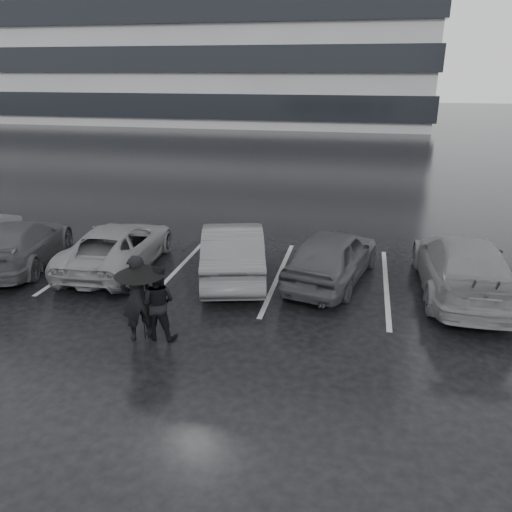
{
  "coord_description": "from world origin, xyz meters",
  "views": [
    {
      "loc": [
        2.6,
        -9.61,
        5.18
      ],
      "look_at": [
        0.31,
        1.0,
        1.1
      ],
      "focal_mm": 35.0,
      "sensor_mm": 36.0,
      "label": 1
    }
  ],
  "objects_px": {
    "car_west_b": "(118,246)",
    "pedestrian_left": "(137,298)",
    "car_main": "(332,256)",
    "car_west_a": "(233,250)",
    "pedestrian_right": "(158,303)",
    "car_east": "(463,266)",
    "car_west_c": "(21,243)"
  },
  "relations": [
    {
      "from": "car_west_c",
      "to": "pedestrian_left",
      "type": "xyz_separation_m",
      "value": [
        4.95,
        -3.11,
        0.27
      ]
    },
    {
      "from": "car_west_b",
      "to": "car_east",
      "type": "relative_size",
      "value": 0.91
    },
    {
      "from": "car_west_a",
      "to": "pedestrian_right",
      "type": "height_order",
      "value": "pedestrian_right"
    },
    {
      "from": "car_main",
      "to": "pedestrian_right",
      "type": "height_order",
      "value": "pedestrian_right"
    },
    {
      "from": "car_west_b",
      "to": "pedestrian_left",
      "type": "bearing_deg",
      "value": 118.18
    },
    {
      "from": "car_west_b",
      "to": "car_main",
      "type": "bearing_deg",
      "value": 178.95
    },
    {
      "from": "car_west_c",
      "to": "car_east",
      "type": "distance_m",
      "value": 11.72
    },
    {
      "from": "car_east",
      "to": "pedestrian_left",
      "type": "relative_size",
      "value": 2.7
    },
    {
      "from": "car_west_a",
      "to": "car_east",
      "type": "xyz_separation_m",
      "value": [
        5.73,
        0.09,
        -0.01
      ]
    },
    {
      "from": "car_main",
      "to": "car_west_b",
      "type": "relative_size",
      "value": 0.91
    },
    {
      "from": "car_west_b",
      "to": "car_west_c",
      "type": "xyz_separation_m",
      "value": [
        -2.75,
        -0.39,
        0.01
      ]
    },
    {
      "from": "car_main",
      "to": "pedestrian_right",
      "type": "relative_size",
      "value": 2.61
    },
    {
      "from": "car_east",
      "to": "pedestrian_left",
      "type": "bearing_deg",
      "value": 28.0
    },
    {
      "from": "car_main",
      "to": "car_west_a",
      "type": "relative_size",
      "value": 0.93
    },
    {
      "from": "car_west_b",
      "to": "pedestrian_right",
      "type": "relative_size",
      "value": 2.87
    },
    {
      "from": "pedestrian_left",
      "to": "pedestrian_right",
      "type": "distance_m",
      "value": 0.42
    },
    {
      "from": "car_main",
      "to": "pedestrian_right",
      "type": "xyz_separation_m",
      "value": [
        -3.23,
        -3.7,
        0.09
      ]
    },
    {
      "from": "car_west_a",
      "to": "pedestrian_left",
      "type": "bearing_deg",
      "value": 59.39
    },
    {
      "from": "car_west_c",
      "to": "pedestrian_left",
      "type": "height_order",
      "value": "pedestrian_left"
    },
    {
      "from": "car_east",
      "to": "pedestrian_right",
      "type": "relative_size",
      "value": 3.14
    },
    {
      "from": "car_main",
      "to": "car_east",
      "type": "bearing_deg",
      "value": -168.2
    },
    {
      "from": "car_west_c",
      "to": "pedestrian_left",
      "type": "bearing_deg",
      "value": 133.5
    },
    {
      "from": "car_west_c",
      "to": "car_east",
      "type": "bearing_deg",
      "value": 168.54
    },
    {
      "from": "pedestrian_left",
      "to": "car_west_b",
      "type": "bearing_deg",
      "value": -101.5
    },
    {
      "from": "pedestrian_right",
      "to": "car_east",
      "type": "bearing_deg",
      "value": -150.57
    },
    {
      "from": "car_west_b",
      "to": "car_west_c",
      "type": "height_order",
      "value": "car_west_c"
    },
    {
      "from": "car_west_b",
      "to": "car_east",
      "type": "bearing_deg",
      "value": 177.29
    },
    {
      "from": "car_west_b",
      "to": "pedestrian_right",
      "type": "height_order",
      "value": "pedestrian_right"
    },
    {
      "from": "car_west_b",
      "to": "pedestrian_left",
      "type": "height_order",
      "value": "pedestrian_left"
    },
    {
      "from": "car_main",
      "to": "car_west_b",
      "type": "xyz_separation_m",
      "value": [
        -5.82,
        -0.3,
        -0.07
      ]
    },
    {
      "from": "car_west_c",
      "to": "pedestrian_right",
      "type": "height_order",
      "value": "pedestrian_right"
    },
    {
      "from": "car_west_b",
      "to": "pedestrian_right",
      "type": "xyz_separation_m",
      "value": [
        2.59,
        -3.4,
        0.16
      ]
    }
  ]
}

